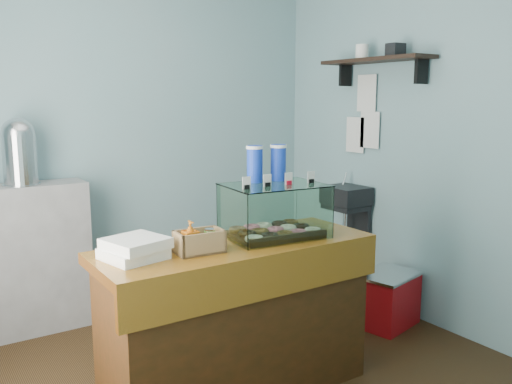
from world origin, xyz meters
TOP-DOWN VIEW (x-y plane):
  - ground at (0.00, 0.00)m, footprint 3.50×3.50m
  - room_shell at (0.03, 0.01)m, footprint 3.54×3.04m
  - counter at (0.00, -0.25)m, footprint 1.60×0.60m
  - back_shelf at (-0.90, 1.32)m, footprint 1.00×0.32m
  - display_case at (0.28, -0.21)m, footprint 0.61×0.47m
  - condiment_crate at (-0.27, -0.30)m, footprint 0.26×0.17m
  - pastry_boxes at (-0.59, -0.22)m, footprint 0.34×0.34m
  - coffee_urn at (-0.84, 1.30)m, footprint 0.26×0.26m
  - red_cooler at (1.45, -0.07)m, footprint 0.54×0.45m

SIDE VIEW (x-z plane):
  - ground at x=0.00m, z-range 0.00..0.00m
  - red_cooler at x=1.45m, z-range 0.00..0.41m
  - counter at x=0.00m, z-range 0.01..0.91m
  - back_shelf at x=-0.90m, z-range 0.00..1.10m
  - pastry_boxes at x=-0.59m, z-range 0.90..1.01m
  - condiment_crate at x=-0.27m, z-range 0.87..1.05m
  - display_case at x=0.28m, z-range 0.80..1.33m
  - coffee_urn at x=-0.84m, z-range 1.11..1.59m
  - room_shell at x=0.03m, z-range 0.30..3.12m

